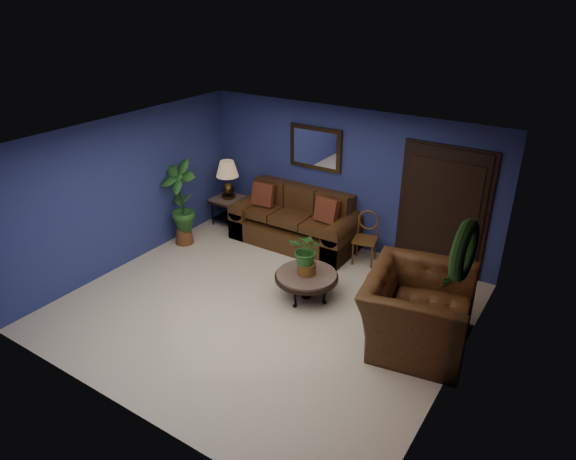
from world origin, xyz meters
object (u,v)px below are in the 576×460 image
Objects in this scene: side_chair at (366,234)px; coffee_table at (306,277)px; armchair at (417,310)px; sofa at (297,225)px; table_lamp at (227,175)px; end_table at (229,204)px.

coffee_table is at bearing -111.97° from side_chair.
sofa is at bearing 50.58° from armchair.
table_lamp is at bearing -178.66° from sofa.
armchair is (4.45, -1.62, 0.07)m from end_table.
coffee_table is 3.14m from table_lamp.
coffee_table is 1.77m from armchair.
table_lamp is 4.76m from armchair.
armchair is at bearing -29.77° from sofa.
end_table is 0.60m from table_lamp.
end_table is at bearing 153.43° from table_lamp.
coffee_table is at bearing -28.87° from table_lamp.
coffee_table is 3.07m from end_table.
coffee_table is 1.07× the size of side_chair.
table_lamp reaches higher than end_table.
coffee_table is at bearing 75.93° from armchair.
side_chair is at bearing 80.94° from coffee_table.
table_lamp is 2.98m from side_chair.
end_table is at bearing 151.13° from coffee_table.
sofa is 1.53× the size of armchair.
table_lamp reaches higher than sofa.
sofa is 3.33m from armchair.
side_chair is (2.93, 0.06, -0.50)m from table_lamp.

